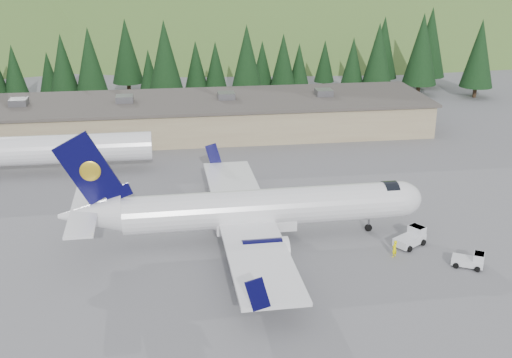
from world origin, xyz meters
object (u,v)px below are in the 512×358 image
(baggage_tug_a, at_px, (412,237))
(baggage_tug_b, at_px, (471,260))
(terminal_building, at_px, (193,116))
(ramp_worker, at_px, (394,249))
(second_airliner, at_px, (37,149))
(airliner, at_px, (254,210))

(baggage_tug_a, height_order, baggage_tug_b, baggage_tug_a)
(terminal_building, bearing_deg, ramp_worker, -69.53)
(baggage_tug_a, height_order, ramp_worker, baggage_tug_a)
(baggage_tug_b, bearing_deg, terminal_building, 145.50)
(second_airliner, distance_m, baggage_tug_b, 52.09)
(baggage_tug_a, distance_m, terminal_building, 45.42)
(baggage_tug_b, xyz_separation_m, terminal_building, (-22.31, 46.38, 1.97))
(baggage_tug_b, relative_size, terminal_building, 0.04)
(airliner, height_order, ramp_worker, airliner)
(terminal_building, bearing_deg, baggage_tug_b, -64.31)
(second_airliner, bearing_deg, ramp_worker, -37.28)
(second_airliner, bearing_deg, baggage_tug_a, -33.26)
(baggage_tug_a, relative_size, baggage_tug_b, 1.17)
(second_airliner, relative_size, baggage_tug_b, 9.03)
(baggage_tug_b, relative_size, ramp_worker, 1.86)
(baggage_tug_b, bearing_deg, airliner, -174.72)
(airliner, relative_size, baggage_tug_a, 9.88)
(airliner, relative_size, baggage_tug_b, 11.53)
(second_airliner, xyz_separation_m, baggage_tug_b, (42.23, -30.38, -2.67))
(second_airliner, distance_m, baggage_tug_a, 46.27)
(baggage_tug_a, distance_m, ramp_worker, 3.30)
(ramp_worker, bearing_deg, baggage_tug_a, -174.10)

